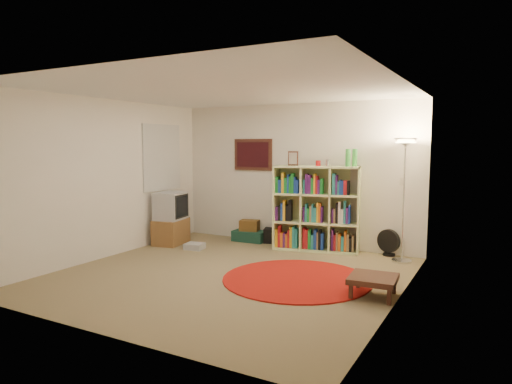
# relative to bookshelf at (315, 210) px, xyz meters

# --- Properties ---
(room) EXTENTS (4.54, 4.54, 2.54)m
(room) POSITION_rel_bookshelf_xyz_m (-0.55, -1.91, 0.57)
(room) COLOR olive
(room) RESTS_ON ground
(bookshelf) EXTENTS (1.48, 0.70, 1.72)m
(bookshelf) POSITION_rel_bookshelf_xyz_m (0.00, 0.00, 0.00)
(bookshelf) COLOR #F3FFAA
(bookshelf) RESTS_ON ground
(floor_lamp) EXTENTS (0.39, 0.39, 1.89)m
(floor_lamp) POSITION_rel_bookshelf_xyz_m (1.45, -0.09, 0.87)
(floor_lamp) COLOR silver
(floor_lamp) RESTS_ON ground
(floor_fan) EXTENTS (0.38, 0.25, 0.43)m
(floor_fan) POSITION_rel_bookshelf_xyz_m (1.19, 0.20, -0.48)
(floor_fan) COLOR black
(floor_fan) RESTS_ON ground
(tv_stand) EXTENTS (0.55, 0.71, 0.94)m
(tv_stand) POSITION_rel_bookshelf_xyz_m (-2.46, -0.77, -0.24)
(tv_stand) COLOR brown
(tv_stand) RESTS_ON ground
(dvd_box) EXTENTS (0.34, 0.30, 0.10)m
(dvd_box) POSITION_rel_bookshelf_xyz_m (-1.83, -0.92, -0.64)
(dvd_box) COLOR #B7B6BC
(dvd_box) RESTS_ON ground
(suitcase) EXTENTS (0.62, 0.41, 0.20)m
(suitcase) POSITION_rel_bookshelf_xyz_m (-1.32, 0.13, -0.60)
(suitcase) COLOR #163C30
(suitcase) RESTS_ON ground
(wicker_basket) EXTENTS (0.39, 0.32, 0.20)m
(wicker_basket) POSITION_rel_bookshelf_xyz_m (-1.33, 0.11, -0.40)
(wicker_basket) COLOR brown
(wicker_basket) RESTS_ON suitcase
(duffel_bag) EXTENTS (0.46, 0.42, 0.26)m
(duffel_bag) POSITION_rel_bookshelf_xyz_m (-0.87, 0.23, -0.56)
(duffel_bag) COLOR black
(duffel_bag) RESTS_ON ground
(paper_towel) EXTENTS (0.17, 0.17, 0.27)m
(paper_towel) POSITION_rel_bookshelf_xyz_m (-0.64, -0.12, -0.56)
(paper_towel) COLOR white
(paper_towel) RESTS_ON ground
(red_rug) EXTENTS (1.98, 1.98, 0.02)m
(red_rug) POSITION_rel_bookshelf_xyz_m (0.42, -1.71, -0.68)
(red_rug) COLOR #99110B
(red_rug) RESTS_ON ground
(side_table) EXTENTS (0.58, 0.58, 0.25)m
(side_table) POSITION_rel_bookshelf_xyz_m (1.47, -1.90, -0.49)
(side_table) COLOR #3A1C14
(side_table) RESTS_ON ground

